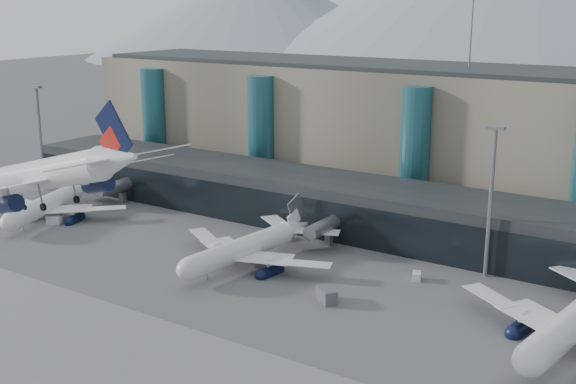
% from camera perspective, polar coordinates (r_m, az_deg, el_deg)
% --- Properties ---
extents(ground, '(900.00, 900.00, 0.00)m').
position_cam_1_polar(ground, '(102.73, -10.42, -11.31)').
color(ground, '#515154').
rests_on(ground, ground).
extents(concourse, '(170.00, 27.00, 10.00)m').
position_cam_1_polar(concourse, '(145.03, 5.40, -1.22)').
color(concourse, black).
rests_on(concourse, ground).
extents(terminal_main, '(130.00, 30.00, 31.00)m').
position_cam_1_polar(terminal_main, '(182.20, 3.36, 5.48)').
color(terminal_main, gray).
rests_on(terminal_main, ground).
extents(teal_towers, '(116.40, 19.40, 46.00)m').
position_cam_1_polar(teal_towers, '(163.88, 3.56, 3.92)').
color(teal_towers, '#27636F').
rests_on(teal_towers, ground).
extents(lightmast_left, '(3.00, 1.20, 25.60)m').
position_cam_1_polar(lightmast_left, '(185.04, -19.00, 4.52)').
color(lightmast_left, slate).
rests_on(lightmast_left, ground).
extents(lightmast_mid, '(3.00, 1.20, 25.60)m').
position_cam_1_polar(lightmast_mid, '(122.68, 15.75, -0.11)').
color(lightmast_mid, slate).
rests_on(lightmast_mid, ground).
extents(hero_jet, '(32.38, 32.34, 10.51)m').
position_cam_1_polar(hero_jet, '(87.27, -17.40, 2.04)').
color(hero_jet, silver).
rests_on(hero_jet, ground).
extents(jet_parked_left, '(32.98, 35.10, 11.29)m').
position_cam_1_polar(jet_parked_left, '(163.54, -17.98, -0.31)').
color(jet_parked_left, silver).
rests_on(jet_parked_left, ground).
extents(jet_parked_mid, '(34.61, 34.29, 11.20)m').
position_cam_1_polar(jet_parked_mid, '(128.11, -2.66, -3.68)').
color(jet_parked_mid, silver).
rests_on(jet_parked_mid, ground).
extents(veh_a, '(3.51, 2.61, 1.76)m').
position_cam_1_polar(veh_a, '(158.03, -17.96, -2.10)').
color(veh_a, silver).
rests_on(veh_a, ground).
extents(veh_b, '(2.12, 2.81, 1.44)m').
position_cam_1_polar(veh_b, '(141.10, -1.12, -3.42)').
color(veh_b, '#F2A61C').
rests_on(veh_b, ground).
extents(veh_c, '(4.41, 4.02, 2.19)m').
position_cam_1_polar(veh_c, '(112.26, 3.08, -8.13)').
color(veh_c, '#525257').
rests_on(veh_c, ground).
extents(veh_g, '(2.09, 2.65, 1.35)m').
position_cam_1_polar(veh_g, '(122.47, 10.12, -6.56)').
color(veh_g, silver).
rests_on(veh_g, ground).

